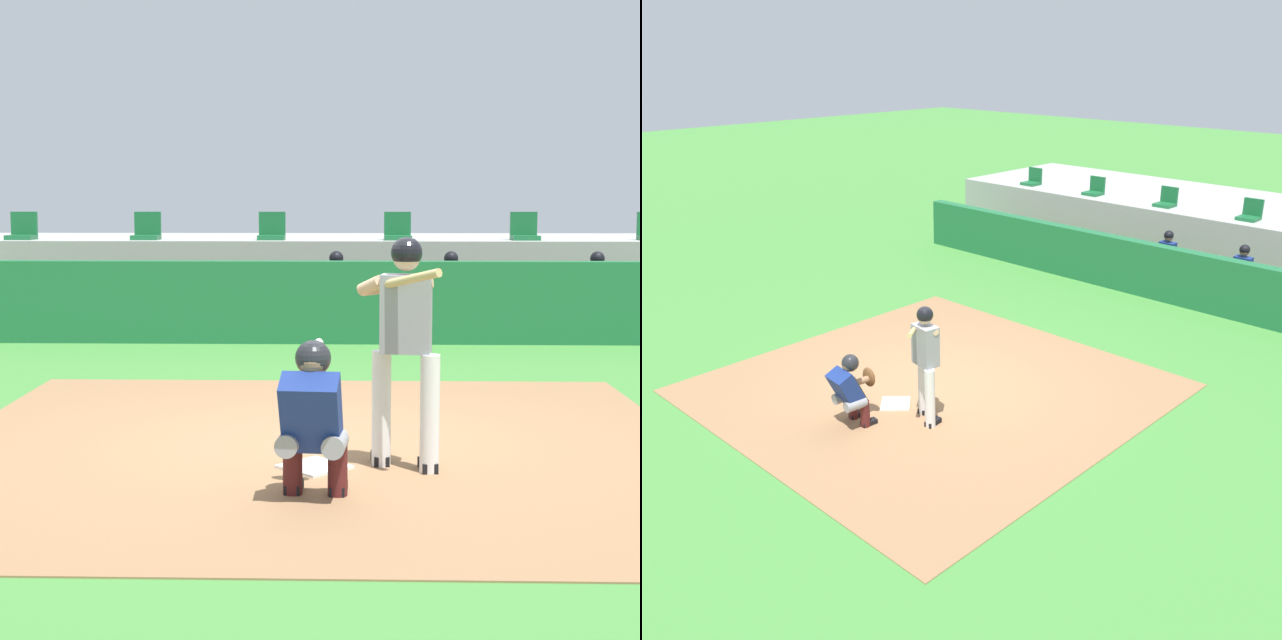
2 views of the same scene
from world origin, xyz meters
TOP-DOWN VIEW (x-y plane):
  - ground_plane at (0.00, 0.00)m, footprint 80.00×80.00m
  - dirt_infield at (0.00, 0.00)m, footprint 6.40×6.40m
  - home_plate at (0.00, -0.80)m, footprint 0.62×0.62m
  - batter_at_plate at (0.69, -0.79)m, footprint 0.64×0.81m
  - catcher_crouched at (0.01, -1.62)m, footprint 0.51×1.74m
  - dugout_wall at (0.00, 6.50)m, footprint 13.00×0.30m
  - dugout_bench at (0.00, 7.50)m, footprint 11.80×0.44m
  - dugout_player_0 at (0.06, 7.34)m, footprint 0.49×0.70m
  - dugout_player_1 at (1.82, 7.34)m, footprint 0.49×0.70m
  - stands_platform at (0.00, 10.90)m, footprint 15.00×4.40m
  - stadium_seat_0 at (-5.42, 9.38)m, footprint 0.46×0.46m
  - stadium_seat_1 at (-3.25, 9.38)m, footprint 0.46×0.46m
  - stadium_seat_2 at (-1.08, 9.38)m, footprint 0.46×0.46m
  - stadium_seat_3 at (1.08, 9.38)m, footprint 0.46×0.46m

SIDE VIEW (x-z plane):
  - ground_plane at x=0.00m, z-range 0.00..0.00m
  - dirt_infield at x=0.00m, z-range 0.00..0.01m
  - home_plate at x=0.00m, z-range 0.01..0.04m
  - dugout_bench at x=0.00m, z-range 0.00..0.45m
  - dugout_wall at x=0.00m, z-range 0.00..1.20m
  - catcher_crouched at x=0.01m, z-range 0.05..1.17m
  - dugout_player_0 at x=0.06m, z-range 0.02..1.32m
  - dugout_player_1 at x=1.82m, z-range 0.02..1.32m
  - stands_platform at x=0.00m, z-range 0.00..1.40m
  - batter_at_plate at x=0.69m, z-range 0.13..1.94m
  - stadium_seat_0 at x=-5.42m, z-range 1.29..1.77m
  - stadium_seat_1 at x=-3.25m, z-range 1.29..1.77m
  - stadium_seat_2 at x=-1.08m, z-range 1.29..1.77m
  - stadium_seat_3 at x=1.08m, z-range 1.29..1.77m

